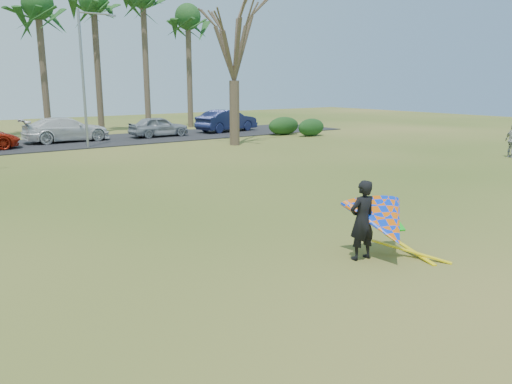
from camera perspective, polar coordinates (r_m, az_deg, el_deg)
ground at (r=11.77m, az=5.79°, el=-6.94°), size 100.00×100.00×0.00m
parking_strip at (r=34.28m, az=-23.38°, el=4.96°), size 46.00×7.00×0.06m
palm_6 at (r=40.70m, az=-23.69°, el=18.91°), size 4.84×4.84×10.84m
palm_7 at (r=41.90m, az=-18.11°, el=20.04°), size 4.84×4.84×11.54m
palm_9 at (r=45.03m, az=-7.80°, el=19.07°), size 4.84×4.84×10.84m
bare_tree_right at (r=31.62m, az=-2.56°, el=17.29°), size 6.27×6.27×9.21m
streetlight at (r=31.73m, az=-18.93°, el=12.83°), size 2.28×0.18×8.00m
hedge_near at (r=37.89m, az=3.18°, el=7.56°), size 2.70×1.22×1.35m
hedge_far at (r=37.15m, az=6.32°, el=7.36°), size 2.32×1.09×1.29m
car_3 at (r=35.26m, az=-20.84°, el=6.70°), size 5.52×2.33×1.59m
car_4 at (r=36.71m, az=-11.05°, el=7.36°), size 4.25×1.72×1.44m
car_5 at (r=39.94m, az=-3.34°, el=8.15°), size 5.40×2.67×1.70m
kite_flyer at (r=11.47m, az=14.16°, el=-3.32°), size 2.13×2.39×2.02m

